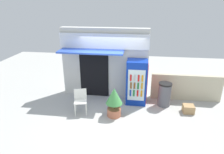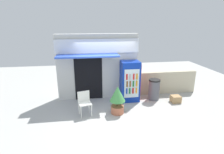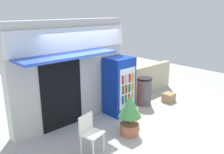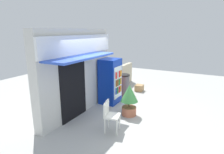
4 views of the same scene
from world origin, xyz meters
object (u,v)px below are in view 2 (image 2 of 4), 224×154
at_px(potted_plant_near_shop, 118,98).
at_px(cardboard_box, 176,99).
at_px(plastic_chair, 84,101).
at_px(drink_cooler, 130,81).
at_px(trash_bin, 154,89).

height_order(potted_plant_near_shop, cardboard_box, potted_plant_near_shop).
bearing_deg(plastic_chair, cardboard_box, 7.51).
bearing_deg(drink_cooler, potted_plant_near_shop, -123.65).
bearing_deg(potted_plant_near_shop, drink_cooler, 56.35).
height_order(drink_cooler, cardboard_box, drink_cooler).
bearing_deg(trash_bin, drink_cooler, 175.07).
xyz_separation_m(drink_cooler, plastic_chair, (-1.93, -1.02, -0.34)).
bearing_deg(cardboard_box, drink_cooler, 164.71).
relative_size(trash_bin, cardboard_box, 2.40).
distance_m(trash_bin, cardboard_box, 0.98).
bearing_deg(plastic_chair, potted_plant_near_shop, -3.54).
bearing_deg(cardboard_box, potted_plant_near_shop, -167.53).
relative_size(plastic_chair, potted_plant_near_shop, 0.83).
relative_size(drink_cooler, trash_bin, 1.88).
bearing_deg(trash_bin, cardboard_box, -27.27).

